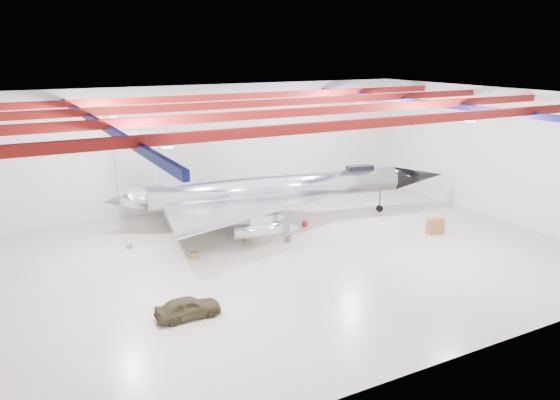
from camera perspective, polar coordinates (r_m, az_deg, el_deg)
floor at (r=38.31m, az=0.90°, el=-5.96°), size 40.00×40.00×0.00m
wall_back at (r=50.02m, az=-7.50°, el=5.57°), size 40.00×0.00×40.00m
wall_right at (r=49.39m, az=21.71°, el=4.47°), size 0.00×30.00×30.00m
ceiling at (r=35.78m, az=0.97°, el=10.66°), size 40.00×40.00×0.00m
ceiling_structure at (r=35.84m, az=0.97°, el=9.58°), size 39.50×29.50×1.08m
jet_aircraft at (r=45.05m, az=-0.28°, el=0.90°), size 29.63×19.58×8.11m
jeep at (r=30.30m, az=-9.60°, el=-11.02°), size 3.56×1.49×1.21m
desk at (r=44.47m, az=15.93°, el=-2.67°), size 1.41×0.88×1.21m
crate_ply at (r=38.50m, az=-8.94°, el=-5.72°), size 0.69×0.61×0.40m
engine_drum at (r=41.16m, az=0.85°, el=-4.09°), size 0.61×0.61×0.44m
parts_bin at (r=45.13m, az=-3.59°, el=-2.32°), size 0.68×0.55×0.46m
crate_small at (r=41.36m, az=-15.46°, el=-4.71°), size 0.37×0.30×0.25m
tool_chest at (r=44.71m, az=2.58°, el=-2.49°), size 0.55×0.55×0.43m
oil_barrel at (r=41.44m, az=-3.46°, el=-4.04°), size 0.55×0.46×0.35m
spares_box at (r=47.00m, az=-1.82°, el=-1.59°), size 0.50×0.50×0.41m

